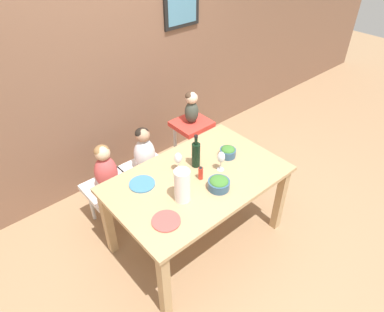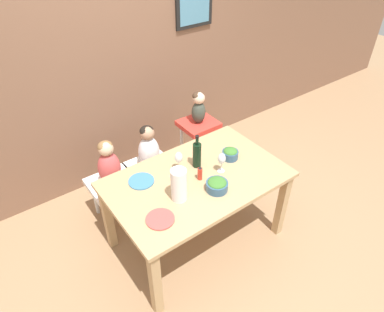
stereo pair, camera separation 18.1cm
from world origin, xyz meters
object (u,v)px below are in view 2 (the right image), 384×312
(person_child_left, at_px, (109,163))
(chair_far_center, at_px, (151,170))
(salad_bowl_small, at_px, (230,154))
(paper_towel_roll, at_px, (179,185))
(wine_glass_far, at_px, (179,158))
(person_baby_right, at_px, (199,106))
(chair_far_left, at_px, (113,187))
(chair_right_highchair, at_px, (198,135))
(person_child_center, at_px, (149,147))
(wine_glass_near, at_px, (222,159))
(wine_bottle, at_px, (197,154))
(dinner_plate_front_left, at_px, (160,219))
(salad_bowl_large, at_px, (217,185))
(dinner_plate_back_left, at_px, (141,181))

(person_child_left, bearing_deg, chair_far_center, -0.10)
(person_child_left, bearing_deg, salad_bowl_small, -37.61)
(chair_far_center, xyz_separation_m, paper_towel_roll, (-0.20, -0.81, 0.50))
(wine_glass_far, bearing_deg, person_baby_right, 41.19)
(person_child_left, relative_size, person_baby_right, 1.33)
(chair_far_left, relative_size, chair_right_highchair, 0.61)
(person_child_center, relative_size, salad_bowl_small, 3.14)
(chair_right_highchair, distance_m, person_child_left, 1.01)
(paper_towel_roll, relative_size, wine_glass_near, 1.51)
(person_child_left, distance_m, wine_bottle, 0.83)
(chair_right_highchair, height_order, dinner_plate_front_left, dinner_plate_front_left)
(person_child_left, relative_size, person_child_center, 1.00)
(chair_right_highchair, distance_m, salad_bowl_small, 0.71)
(paper_towel_roll, bearing_deg, person_child_center, 76.16)
(wine_glass_far, bearing_deg, chair_right_highchair, 41.13)
(wine_glass_near, bearing_deg, person_child_center, 109.40)
(chair_far_center, xyz_separation_m, salad_bowl_large, (0.09, -0.90, 0.41))
(wine_glass_near, height_order, wine_glass_far, same)
(chair_right_highchair, bearing_deg, salad_bowl_small, -103.11)
(paper_towel_roll, distance_m, dinner_plate_back_left, 0.39)
(chair_far_left, distance_m, wine_glass_far, 0.83)
(wine_bottle, xyz_separation_m, dinner_plate_front_left, (-0.58, -0.33, -0.11))
(person_baby_right, bearing_deg, person_child_left, -179.98)
(person_child_center, xyz_separation_m, salad_bowl_small, (0.44, -0.66, 0.13))
(chair_right_highchair, height_order, paper_towel_roll, paper_towel_roll)
(wine_glass_near, height_order, salad_bowl_small, wine_glass_near)
(chair_right_highchair, xyz_separation_m, person_child_center, (-0.60, 0.00, 0.09))
(person_child_center, height_order, wine_glass_near, wine_glass_near)
(person_child_center, relative_size, wine_glass_far, 2.48)
(paper_towel_roll, xyz_separation_m, dinner_plate_front_left, (-0.23, -0.10, -0.13))
(salad_bowl_large, bearing_deg, dinner_plate_back_left, 135.02)
(person_baby_right, bearing_deg, paper_towel_roll, -134.42)
(person_baby_right, height_order, wine_glass_near, person_baby_right)
(chair_far_center, height_order, dinner_plate_front_left, dinner_plate_front_left)
(salad_bowl_large, xyz_separation_m, salad_bowl_small, (0.35, 0.24, -0.00))
(chair_right_highchair, xyz_separation_m, dinner_plate_back_left, (-0.93, -0.47, 0.18))
(paper_towel_roll, relative_size, salad_bowl_small, 1.92)
(chair_right_highchair, distance_m, wine_bottle, 0.79)
(wine_bottle, distance_m, paper_towel_roll, 0.42)
(person_child_center, distance_m, paper_towel_roll, 0.86)
(chair_right_highchair, relative_size, wine_glass_far, 4.05)
(salad_bowl_large, relative_size, salad_bowl_small, 1.22)
(paper_towel_roll, bearing_deg, wine_bottle, 34.51)
(chair_right_highchair, height_order, wine_glass_far, wine_glass_far)
(dinner_plate_front_left, bearing_deg, chair_right_highchair, 41.48)
(chair_right_highchair, relative_size, person_child_left, 1.63)
(wine_bottle, distance_m, wine_glass_near, 0.21)
(paper_towel_roll, distance_m, salad_bowl_small, 0.67)
(person_child_center, distance_m, wine_bottle, 0.63)
(person_child_left, xyz_separation_m, paper_towel_roll, (0.21, -0.81, 0.22))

